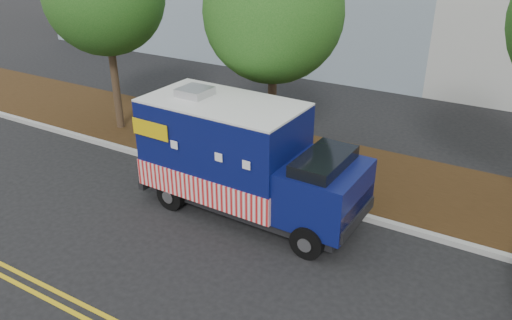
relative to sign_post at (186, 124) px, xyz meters
The scene contains 7 objects.
ground 3.75m from the sign_post, 33.90° to the right, with size 120.00×120.00×0.00m, color black.
curb 3.21m from the sign_post, 11.18° to the right, with size 120.00×0.18×0.15m, color #9E9E99.
mulch_strip 3.50m from the sign_post, 27.21° to the left, with size 120.00×4.00×0.15m, color black.
centerline_near 7.18m from the sign_post, 65.36° to the right, with size 120.00×0.10×0.01m, color gold.
tree_b 4.29m from the sign_post, 30.05° to the left, with size 4.00×4.00×6.58m.
sign_post is the anchor object (origin of this frame).
food_truck 3.50m from the sign_post, 28.98° to the right, with size 5.94×2.40×3.09m.
Camera 1 is at (6.19, -9.33, 6.91)m, focal length 35.00 mm.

